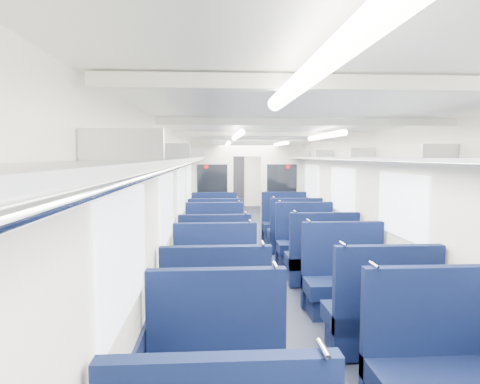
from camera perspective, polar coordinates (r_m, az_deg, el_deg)
floor at (r=8.05m, az=2.57°, el=-9.56°), size 2.80×18.00×0.01m
ceiling at (r=7.80m, az=2.64°, el=7.39°), size 2.80×18.00×0.01m
wall_left at (r=7.81m, az=-7.66°, el=-1.28°), size 0.02×18.00×2.35m
dado_left at (r=7.94m, az=-7.48°, el=-7.21°), size 0.03×17.90×0.70m
wall_right at (r=8.11m, az=12.49°, el=-1.13°), size 0.02×18.00×2.35m
dado_right at (r=8.23m, az=12.28°, el=-6.85°), size 0.03×17.90×0.70m
wall_far at (r=16.79m, az=-0.73°, el=2.04°), size 2.80×0.02×2.35m
luggage_rack_left at (r=7.76m, az=-6.34°, el=4.60°), size 0.36×17.40×0.18m
luggage_rack_right at (r=8.02m, az=11.30°, el=4.54°), size 0.36×17.40×0.18m
windows at (r=7.37m, az=3.00°, el=0.30°), size 2.78×15.60×0.75m
ceiling_fittings at (r=7.54m, az=2.86°, el=7.01°), size 2.70×16.06×0.11m
end_door at (r=16.74m, az=-0.72°, el=1.43°), size 0.75×0.06×2.00m
bulkhead at (r=10.63m, az=0.96°, el=0.70°), size 2.80×0.10×2.35m
seat_6 at (r=3.42m, az=-3.12°, el=-23.86°), size 1.06×0.59×1.19m
seat_7 at (r=3.78m, az=25.05°, el=-21.38°), size 1.06×0.59×1.19m
seat_8 at (r=4.42m, az=-3.26°, el=-16.95°), size 1.06×0.59×1.19m
seat_9 at (r=4.66m, az=18.47°, el=-15.99°), size 1.06×0.59×1.19m
seat_10 at (r=5.45m, az=-3.34°, el=-12.66°), size 1.06×0.59×1.19m
seat_11 at (r=5.69m, az=14.01°, el=-12.04°), size 1.06×0.59×1.19m
seat_12 at (r=6.47m, az=-3.39°, el=-9.83°), size 1.06×0.59×1.19m
seat_13 at (r=6.80m, az=10.92°, el=-9.19°), size 1.06×0.59×1.19m
seat_14 at (r=7.76m, az=-3.44°, el=-7.35°), size 1.06×0.59×1.19m
seat_15 at (r=7.89m, az=8.81°, el=-7.19°), size 1.06×0.59×1.19m
seat_16 at (r=8.74m, az=-3.46°, el=-5.96°), size 1.06×0.59×1.19m
seat_17 at (r=8.89m, az=7.35°, el=-5.80°), size 1.06×0.59×1.19m
seat_18 at (r=9.89m, az=-3.48°, el=-4.69°), size 1.06×0.59×1.19m
seat_19 at (r=10.05m, az=6.05°, el=-4.55°), size 1.06×0.59×1.19m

